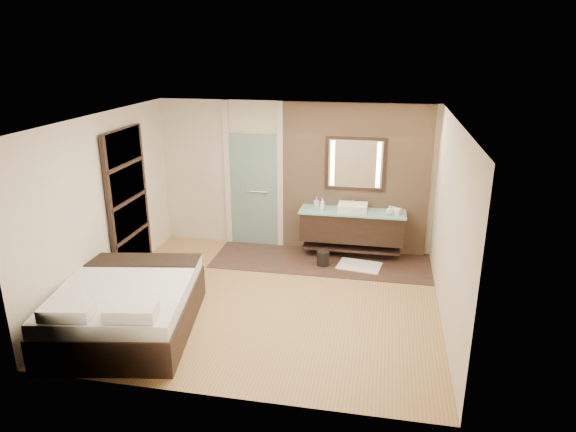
% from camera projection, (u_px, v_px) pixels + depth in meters
% --- Properties ---
extents(floor, '(5.00, 5.00, 0.00)m').
position_uv_depth(floor, '(268.00, 300.00, 7.68)').
color(floor, '#9A6D40').
rests_on(floor, ground).
extents(tile_strip, '(3.80, 1.30, 0.01)m').
position_uv_depth(tile_strip, '(321.00, 261.00, 9.06)').
color(tile_strip, '#33211C').
rests_on(tile_strip, floor).
extents(stone_wall, '(2.60, 0.08, 2.70)m').
position_uv_depth(stone_wall, '(355.00, 180.00, 9.11)').
color(stone_wall, '#A77E5F').
rests_on(stone_wall, floor).
extents(vanity, '(1.85, 0.55, 0.88)m').
position_uv_depth(vanity, '(352.00, 226.00, 9.08)').
color(vanity, black).
rests_on(vanity, stone_wall).
extents(mirror_unit, '(1.06, 0.04, 0.96)m').
position_uv_depth(mirror_unit, '(355.00, 164.00, 8.96)').
color(mirror_unit, black).
rests_on(mirror_unit, stone_wall).
extents(frosted_door, '(1.10, 0.12, 2.70)m').
position_uv_depth(frosted_door, '(254.00, 186.00, 9.49)').
color(frosted_door, '#AEDCD2').
rests_on(frosted_door, floor).
extents(shoji_partition, '(0.06, 1.20, 2.40)m').
position_uv_depth(shoji_partition, '(129.00, 203.00, 8.28)').
color(shoji_partition, black).
rests_on(shoji_partition, floor).
extents(bed, '(2.03, 2.38, 0.82)m').
position_uv_depth(bed, '(126.00, 307.00, 6.78)').
color(bed, black).
rests_on(bed, floor).
extents(bath_mat, '(0.79, 0.61, 0.02)m').
position_uv_depth(bath_mat, '(359.00, 266.00, 8.82)').
color(bath_mat, white).
rests_on(bath_mat, floor).
extents(waste_bin, '(0.28, 0.28, 0.27)m').
position_uv_depth(waste_bin, '(323.00, 258.00, 8.84)').
color(waste_bin, black).
rests_on(waste_bin, floor).
extents(tissue_box, '(0.16, 0.16, 0.10)m').
position_uv_depth(tissue_box, '(397.00, 211.00, 8.80)').
color(tissue_box, white).
rests_on(tissue_box, vanity).
extents(soap_bottle_a, '(0.11, 0.11, 0.21)m').
position_uv_depth(soap_bottle_a, '(322.00, 204.00, 9.01)').
color(soap_bottle_a, white).
rests_on(soap_bottle_a, vanity).
extents(soap_bottle_b, '(0.11, 0.11, 0.19)m').
position_uv_depth(soap_bottle_b, '(317.00, 202.00, 9.14)').
color(soap_bottle_b, '#B2B2B2').
rests_on(soap_bottle_b, vanity).
extents(soap_bottle_c, '(0.15, 0.15, 0.16)m').
position_uv_depth(soap_bottle_c, '(389.00, 210.00, 8.76)').
color(soap_bottle_c, silver).
rests_on(soap_bottle_c, vanity).
extents(cup, '(0.15, 0.15, 0.09)m').
position_uv_depth(cup, '(392.00, 209.00, 8.93)').
color(cup, white).
rests_on(cup, vanity).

